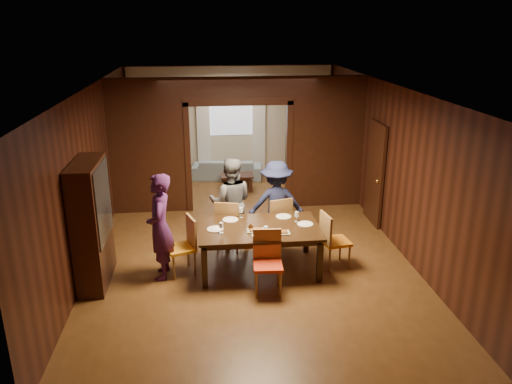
{
  "coord_description": "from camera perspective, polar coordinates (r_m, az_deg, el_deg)",
  "views": [
    {
      "loc": [
        -0.74,
        -8.91,
        4.0
      ],
      "look_at": [
        0.16,
        -0.4,
        1.05
      ],
      "focal_mm": 35.0,
      "sensor_mm": 36.0,
      "label": 1
    }
  ],
  "objects": [
    {
      "name": "wineglass_left",
      "position": [
        8.04,
        -3.98,
        -4.1
      ],
      "size": [
        0.08,
        0.08,
        0.18
      ],
      "primitive_type": null,
      "color": "white",
      "rests_on": "dining_table"
    },
    {
      "name": "chair_far_l",
      "position": [
        9.12,
        -3.09,
        -3.67
      ],
      "size": [
        0.54,
        0.54,
        0.97
      ],
      "primitive_type": null,
      "rotation": [
        0.0,
        0.0,
        2.88
      ],
      "color": "#BF7612",
      "rests_on": "floor"
    },
    {
      "name": "door_right",
      "position": [
        10.45,
        13.44,
        2.08
      ],
      "size": [
        0.06,
        0.9,
        2.1
      ],
      "primitive_type": "cube",
      "color": "black",
      "rests_on": "floor"
    },
    {
      "name": "window_far",
      "position": [
        13.57,
        -2.89,
        9.23
      ],
      "size": [
        1.2,
        0.03,
        1.3
      ],
      "primitive_type": "cube",
      "color": "silver",
      "rests_on": "back_wall"
    },
    {
      "name": "person_navy",
      "position": [
        9.19,
        2.33,
        -1.32
      ],
      "size": [
        1.05,
        0.62,
        1.61
      ],
      "primitive_type": "imported",
      "rotation": [
        0.0,
        0.0,
        3.12
      ],
      "color": "#181C3C",
      "rests_on": "floor"
    },
    {
      "name": "sofa",
      "position": [
        13.31,
        -3.3,
        2.69
      ],
      "size": [
        1.9,
        0.94,
        0.53
      ],
      "primitive_type": "imported",
      "rotation": [
        0.0,
        0.0,
        3.01
      ],
      "color": "#8096A8",
      "rests_on": "floor"
    },
    {
      "name": "chair_right",
      "position": [
        8.58,
        9.11,
        -5.41
      ],
      "size": [
        0.51,
        0.51,
        0.97
      ],
      "primitive_type": null,
      "rotation": [
        0.0,
        0.0,
        1.74
      ],
      "color": "orange",
      "rests_on": "floor"
    },
    {
      "name": "plate_far_l",
      "position": [
        8.57,
        -2.94,
        -3.18
      ],
      "size": [
        0.27,
        0.27,
        0.01
      ],
      "primitive_type": "cylinder",
      "color": "white",
      "rests_on": "dining_table"
    },
    {
      "name": "floor",
      "position": [
        9.79,
        -1.21,
        -5.09
      ],
      "size": [
        9.0,
        9.0,
        0.0
      ],
      "primitive_type": "plane",
      "color": "#573518",
      "rests_on": "ground"
    },
    {
      "name": "serving_bowl",
      "position": [
        8.37,
        0.91,
        -3.48
      ],
      "size": [
        0.3,
        0.3,
        0.07
      ],
      "primitive_type": "imported",
      "color": "black",
      "rests_on": "dining_table"
    },
    {
      "name": "plate_left",
      "position": [
        8.21,
        -4.69,
        -4.25
      ],
      "size": [
        0.27,
        0.27,
        0.01
      ],
      "primitive_type": "cylinder",
      "color": "silver",
      "rests_on": "dining_table"
    },
    {
      "name": "person_purple",
      "position": [
        8.13,
        -10.91,
        -3.93
      ],
      "size": [
        0.42,
        0.64,
        1.75
      ],
      "primitive_type": "imported",
      "rotation": [
        0.0,
        0.0,
        -1.58
      ],
      "color": "#421A4E",
      "rests_on": "floor"
    },
    {
      "name": "plate_right",
      "position": [
        8.42,
        5.63,
        -3.66
      ],
      "size": [
        0.27,
        0.27,
        0.01
      ],
      "primitive_type": "cylinder",
      "color": "white",
      "rests_on": "dining_table"
    },
    {
      "name": "condiment_jar",
      "position": [
        8.16,
        -0.61,
        -3.95
      ],
      "size": [
        0.08,
        0.08,
        0.11
      ],
      "primitive_type": null,
      "color": "#462710",
      "rests_on": "dining_table"
    },
    {
      "name": "chair_far_r",
      "position": [
        9.26,
        2.37,
        -3.3
      ],
      "size": [
        0.54,
        0.54,
        0.97
      ],
      "primitive_type": null,
      "rotation": [
        0.0,
        0.0,
        3.41
      ],
      "color": "#C34512",
      "rests_on": "floor"
    },
    {
      "name": "chair_left",
      "position": [
        8.33,
        -8.63,
        -6.17
      ],
      "size": [
        0.56,
        0.56,
        0.97
      ],
      "primitive_type": null,
      "rotation": [
        0.0,
        0.0,
        -1.23
      ],
      "color": "orange",
      "rests_on": "floor"
    },
    {
      "name": "wineglass_right",
      "position": [
        8.49,
        4.67,
        -2.83
      ],
      "size": [
        0.08,
        0.08,
        0.18
      ],
      "primitive_type": null,
      "color": "silver",
      "rests_on": "dining_table"
    },
    {
      "name": "dining_table",
      "position": [
        8.43,
        0.34,
        -6.4
      ],
      "size": [
        2.0,
        1.24,
        0.76
      ],
      "primitive_type": "cube",
      "color": "black",
      "rests_on": "floor"
    },
    {
      "name": "coffee_table",
      "position": [
        12.37,
        -2.19,
        1.11
      ],
      "size": [
        0.8,
        0.5,
        0.4
      ],
      "primitive_type": "cube",
      "color": "black",
      "rests_on": "floor"
    },
    {
      "name": "plate_far_r",
      "position": [
        8.71,
        3.16,
        -2.81
      ],
      "size": [
        0.27,
        0.27,
        0.01
      ],
      "primitive_type": "cylinder",
      "color": "silver",
      "rests_on": "dining_table"
    },
    {
      "name": "hutch",
      "position": [
        8.19,
        -18.26,
        -3.47
      ],
      "size": [
        0.4,
        1.2,
        2.0
      ],
      "primitive_type": "cube",
      "color": "black",
      "rests_on": "floor"
    },
    {
      "name": "wineglass_far",
      "position": [
        8.64,
        -1.73,
        -2.37
      ],
      "size": [
        0.08,
        0.08,
        0.18
      ],
      "primitive_type": null,
      "color": "silver",
      "rests_on": "dining_table"
    },
    {
      "name": "platter_a",
      "position": [
        8.12,
        -0.0,
        -4.34
      ],
      "size": [
        0.3,
        0.2,
        0.04
      ],
      "primitive_type": "cube",
      "color": "gray",
      "rests_on": "dining_table"
    },
    {
      "name": "platter_b",
      "position": [
        8.05,
        2.84,
        -4.61
      ],
      "size": [
        0.3,
        0.2,
        0.04
      ],
      "primitive_type": "cube",
      "color": "gray",
      "rests_on": "dining_table"
    },
    {
      "name": "tumbler",
      "position": [
        7.97,
        1.14,
        -4.43
      ],
      "size": [
        0.07,
        0.07,
        0.14
      ],
      "primitive_type": "cylinder",
      "color": "silver",
      "rests_on": "dining_table"
    },
    {
      "name": "plate_near",
      "position": [
        7.95,
        0.48,
        -5.0
      ],
      "size": [
        0.27,
        0.27,
        0.01
      ],
      "primitive_type": "cylinder",
      "color": "silver",
      "rests_on": "dining_table"
    },
    {
      "name": "ceiling",
      "position": [
        9.01,
        -1.34,
        12.0
      ],
      "size": [
        5.5,
        9.0,
        0.02
      ],
      "primitive_type": "cube",
      "color": "silver",
      "rests_on": "room_walls"
    },
    {
      "name": "chair_near",
      "position": [
        7.7,
        1.36,
        -8.15
      ],
      "size": [
        0.47,
        0.47,
        0.97
      ],
      "primitive_type": null,
      "rotation": [
        0.0,
        0.0,
        -0.06
      ],
      "color": "red",
      "rests_on": "floor"
    },
    {
      "name": "person_grey",
      "position": [
        9.17,
        -2.89,
        -1.18
      ],
      "size": [
        0.88,
        0.73,
        1.67
      ],
      "primitive_type": "imported",
      "rotation": [
        0.0,
        0.0,
        3.02
      ],
      "color": "#5C5D64",
      "rests_on": "floor"
    },
    {
      "name": "room_walls",
      "position": [
        11.11,
        -2.1,
        6.02
      ],
      "size": [
        5.52,
        9.01,
        2.9
      ],
      "color": "black",
      "rests_on": "floor"
    },
    {
      "name": "curtain_right",
      "position": [
        13.67,
        0.32,
        7.41
      ],
      "size": [
        0.35,
        0.06,
        2.4
      ],
      "primitive_type": "cube",
      "color": "white",
      "rests_on": "back_wall"
    },
    {
      "name": "curtain_left",
      "position": [
        13.59,
        -6.03,
        7.24
      ],
      "size": [
        0.35,
        0.06,
        2.4
      ],
      "primitive_type": "cube",
      "color": "white",
      "rests_on": "back_wall"
    }
  ]
}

